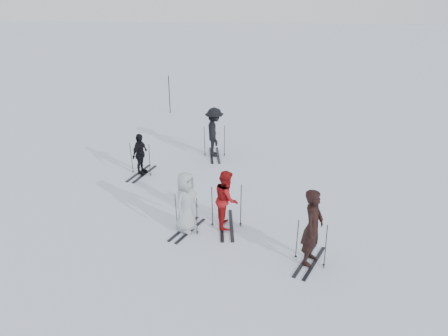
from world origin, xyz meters
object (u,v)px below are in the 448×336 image
piste_marker (169,95)px  skier_uphill_far (214,133)px  skier_red (227,200)px  skier_grey (186,203)px  skier_near_dark (313,228)px  skier_uphill_left (140,155)px

piste_marker → skier_uphill_far: bearing=-62.3°
skier_red → skier_grey: (-1.09, -0.35, 0.03)m
skier_near_dark → piste_marker: bearing=49.8°
skier_near_dark → skier_grey: (-3.33, 1.20, -0.12)m
skier_uphill_left → piste_marker: 7.83m
skier_uphill_left → piste_marker: (-0.59, 7.81, 0.23)m
skier_uphill_far → piste_marker: size_ratio=1.00×
skier_near_dark → skier_uphill_left: (-5.65, 4.86, -0.24)m
skier_uphill_left → skier_uphill_far: (2.45, 2.01, 0.22)m
skier_grey → skier_uphill_left: bearing=55.5°
skier_red → skier_uphill_left: size_ratio=1.13×
skier_grey → skier_uphill_left: 4.33m
skier_uphill_left → skier_uphill_far: size_ratio=0.77×
skier_grey → skier_uphill_far: skier_uphill_far is taller
skier_uphill_far → piste_marker: piste_marker is taller
skier_red → skier_uphill_far: bearing=3.3°
skier_red → skier_uphill_far: (-0.97, 5.32, 0.13)m
skier_near_dark → skier_uphill_far: skier_near_dark is taller
skier_near_dark → skier_uphill_left: bearing=72.9°
skier_red → skier_uphill_left: bearing=39.0°
skier_uphill_left → piste_marker: bearing=19.9°
skier_near_dark → skier_red: bearing=78.9°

